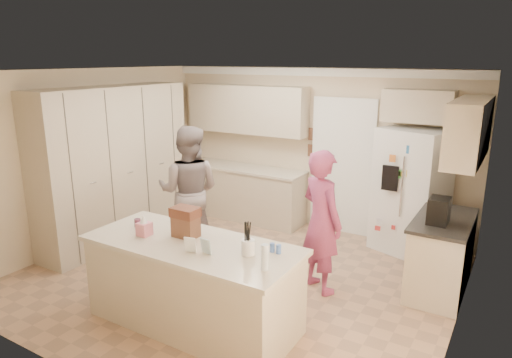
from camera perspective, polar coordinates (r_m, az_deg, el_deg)
The scene contains 41 objects.
floor at distance 6.04m, azimuth -2.58°, elevation -12.25°, with size 5.20×4.60×0.02m, color tan.
ceiling at distance 5.38m, azimuth -2.91°, elevation 13.45°, with size 5.20×4.60×0.02m, color white.
wall_back at distance 7.55m, azimuth 7.03°, elevation 3.76°, with size 5.20×0.02×2.60m, color beige.
wall_front at distance 3.96m, azimuth -21.73°, elevation -7.65°, with size 5.20×0.02×2.60m, color beige.
wall_left at distance 7.31m, azimuth -20.07°, elevation 2.59°, with size 0.02×4.60×2.60m, color beige.
wall_right at distance 4.71m, azimuth 24.84°, elevation -4.40°, with size 0.02×4.60×2.60m, color beige.
crown_back at distance 7.36m, azimuth 7.17°, elevation 13.13°, with size 5.20×0.08×0.12m, color white.
pantry_bank at distance 7.23m, azimuth -17.20°, elevation 1.68°, with size 0.60×2.60×2.35m, color beige.
back_base_cab at distance 8.02m, azimuth -1.61°, elevation -1.80°, with size 2.20×0.60×0.88m, color beige.
back_countertop at distance 7.89m, azimuth -1.67°, elevation 1.38°, with size 2.24×0.63×0.04m, color beige.
back_upper_cab at distance 7.83m, azimuth -1.19°, elevation 8.71°, with size 2.20×0.35×0.80m, color beige.
doorway_opening at distance 7.37m, azimuth 10.77°, elevation 1.35°, with size 0.90×0.06×2.10m, color black.
doorway_casing at distance 7.34m, azimuth 10.68°, elevation 1.30°, with size 1.02×0.03×2.22m, color white.
wall_frame_upper at distance 7.46m, azimuth 7.10°, elevation 5.58°, with size 0.15×0.02×0.20m, color brown.
wall_frame_lower at distance 7.51m, azimuth 7.04°, elevation 3.55°, with size 0.15×0.02×0.20m, color brown.
refrigerator at distance 6.87m, azimuth 18.81°, elevation -1.48°, with size 0.90×0.70×1.80m, color white.
fridge_seam at distance 6.54m, azimuth 18.13°, elevation -2.25°, with size 0.01×0.02×1.78m, color gray.
fridge_dispenser at distance 6.51m, azimuth 16.40°, elevation 0.11°, with size 0.22×0.03×0.35m, color black.
fridge_handle_l at distance 6.49m, azimuth 17.77°, elevation -0.96°, with size 0.02×0.02×0.85m, color silver.
fridge_handle_r at distance 6.47m, azimuth 18.63°, elevation -1.08°, with size 0.02×0.02×0.85m, color silver.
over_fridge_cab at distance 6.76m, azimuth 19.60°, elevation 8.58°, with size 0.95×0.35×0.45m, color beige.
right_base_cab at distance 5.97m, azimuth 22.11°, elevation -8.96°, with size 0.60×1.20×0.88m, color beige.
right_countertop at distance 5.81m, azimuth 22.45°, elevation -4.78°, with size 0.63×1.24×0.04m, color #2D2B28.
right_upper_cab at distance 5.75m, azimuth 25.14°, elevation 5.55°, with size 0.35×1.50×0.70m, color beige.
coffee_maker at distance 5.58m, azimuth 21.90°, elevation -3.69°, with size 0.22×0.28×0.30m, color black.
island_base at distance 4.94m, azimuth -7.87°, elevation -13.06°, with size 2.20×0.90×0.88m, color beige.
island_top at distance 4.75m, azimuth -8.07°, elevation -8.14°, with size 2.28×0.96×0.05m, color beige.
utensil_crock at distance 4.39m, azimuth -1.00°, elevation -8.52°, with size 0.13×0.13×0.15m, color white.
tissue_box at distance 4.99m, azimuth -13.79°, elevation -6.09°, with size 0.13×0.13×0.14m, color pink.
tissue_plume at distance 4.95m, azimuth -13.87°, elevation -4.91°, with size 0.08×0.08×0.08m, color white.
dollhouse_body at distance 4.86m, azimuth -8.77°, elevation -5.91°, with size 0.26×0.18×0.22m, color brown.
dollhouse_roof at distance 4.80m, azimuth -8.85°, elevation -4.12°, with size 0.28×0.20×0.10m, color #592D1E.
jam_jar at distance 5.26m, azimuth -14.59°, elevation -5.31°, with size 0.07×0.07×0.09m, color #59263F.
greeting_card_a at distance 4.47m, azimuth -8.22°, elevation -8.16°, with size 0.12×0.01×0.16m, color white.
greeting_card_b at distance 4.42m, azimuth -6.28°, elevation -8.36°, with size 0.12×0.01×0.16m, color silver.
water_bottle at distance 4.08m, azimuth 1.12°, elevation -9.76°, with size 0.07×0.07×0.24m, color silver.
shaker_salt at distance 4.46m, azimuth 2.04°, elevation -8.57°, with size 0.05×0.05×0.09m, color #3E62B1.
shaker_pepper at distance 4.43m, azimuth 2.84°, elevation -8.75°, with size 0.05×0.05×0.09m, color #3E62B1.
teen_boy at distance 6.49m, azimuth -8.38°, elevation -1.51°, with size 0.90×0.70×1.86m, color gray.
teen_girl at distance 5.48m, azimuth 8.18°, elevation -5.29°, with size 0.63×0.42×1.74m, color #A74478.
fridge_magnets at distance 6.53m, azimuth 18.11°, elevation -2.27°, with size 0.76×0.02×1.44m, color tan, non-canonical shape.
Camera 1 is at (2.99, -4.47, 2.75)m, focal length 32.00 mm.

